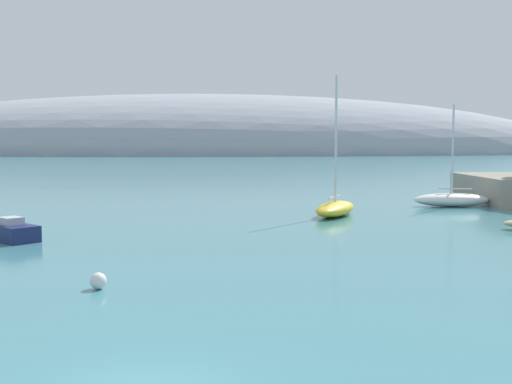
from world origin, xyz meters
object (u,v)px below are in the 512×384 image
object	(u,v)px
sailboat_yellow_mid_mooring	(335,207)
mooring_buoy_white	(98,281)
motorboat_navy_foreground	(4,230)
sailboat_white_outer_mooring	(451,199)

from	to	relation	value
sailboat_yellow_mid_mooring	mooring_buoy_white	size ratio (longest dim) A/B	16.03
sailboat_yellow_mid_mooring	motorboat_navy_foreground	distance (m)	21.89
sailboat_yellow_mid_mooring	sailboat_white_outer_mooring	bearing A→B (deg)	-34.86
sailboat_yellow_mid_mooring	mooring_buoy_white	bearing A→B (deg)	176.25
mooring_buoy_white	sailboat_yellow_mid_mooring	bearing A→B (deg)	60.38
sailboat_white_outer_mooring	mooring_buoy_white	world-z (taller)	sailboat_white_outer_mooring
sailboat_yellow_mid_mooring	mooring_buoy_white	xyz separation A→B (m)	(-12.37, -21.75, -0.30)
sailboat_white_outer_mooring	motorboat_navy_foreground	distance (m)	33.68
sailboat_yellow_mid_mooring	mooring_buoy_white	distance (m)	25.02
motorboat_navy_foreground	sailboat_yellow_mid_mooring	bearing A→B (deg)	71.18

